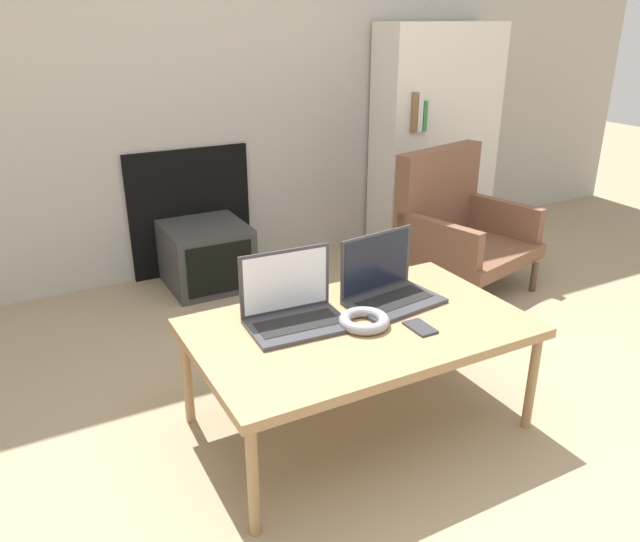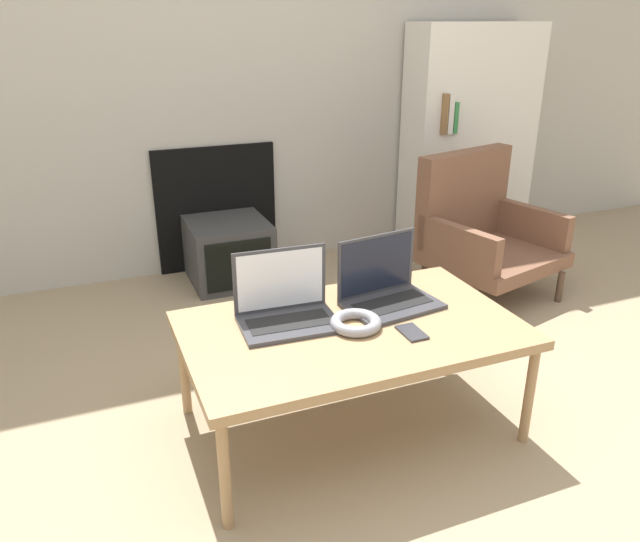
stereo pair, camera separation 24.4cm
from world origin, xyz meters
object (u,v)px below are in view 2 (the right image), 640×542
Objects in this scene: laptop_right at (386,289)px; phone at (412,332)px; headphones at (356,323)px; armchair at (480,227)px; tv at (229,251)px; laptop_left at (286,306)px.

laptop_right is 0.26m from phone.
armchair reaches higher than headphones.
headphones is 0.20m from phone.
tv is 1.44m from armchair.
armchair is (1.02, 0.81, -0.13)m from laptop_right.
headphones is 1.52× the size of phone.
armchair is (1.21, 0.95, -0.09)m from headphones.
headphones is at bearing -87.28° from tv.
armchair is at bearing 30.56° from laptop_right.
phone is at bearing -34.64° from headphones.
headphones is (-0.19, -0.14, -0.04)m from laptop_right.
tv is (-0.24, 1.68, -0.25)m from phone.
laptop_left is at bearing -95.46° from tv.
phone is 0.15× the size of armchair.
laptop_right reaches higher than tv.
headphones reaches higher than phone.
phone reaches higher than tv.
laptop_right is 0.80× the size of tv.
tv is at bearing 92.72° from headphones.
armchair reaches higher than phone.
laptop_left and laptop_right have the same top height.
armchair is at bearing 38.16° from headphones.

